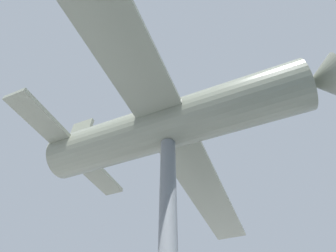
# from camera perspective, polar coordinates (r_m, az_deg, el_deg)

# --- Properties ---
(suspended_airplane) EXTENTS (21.09, 11.94, 2.99)m
(suspended_airplane) POSITION_cam_1_polar(r_m,az_deg,el_deg) (10.21, 0.63, 0.24)
(suspended_airplane) COLOR slate
(suspended_airplane) RESTS_ON support_pylon_central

